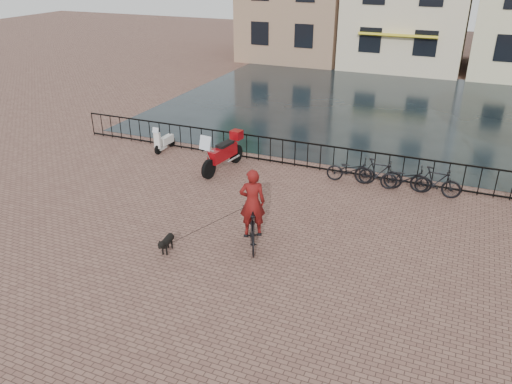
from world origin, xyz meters
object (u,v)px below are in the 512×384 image
at_px(cyclist, 252,213).
at_px(scooter, 164,137).
at_px(dog, 167,243).
at_px(motorcycle, 223,149).

bearing_deg(cyclist, scooter, -65.75).
height_order(cyclist, dog, cyclist).
height_order(cyclist, scooter, cyclist).
distance_m(motorcycle, scooter, 3.30).
xyz_separation_m(cyclist, dog, (-2.01, -1.21, -0.75)).
relative_size(dog, scooter, 0.63).
relative_size(motorcycle, scooter, 1.90).
bearing_deg(scooter, motorcycle, -15.08).
distance_m(cyclist, motorcycle, 5.47).
bearing_deg(dog, motorcycle, 93.47).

